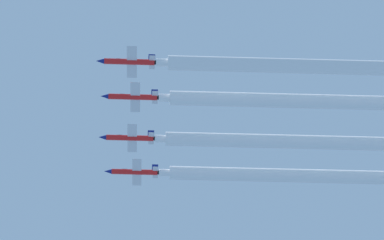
{
  "coord_description": "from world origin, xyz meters",
  "views": [
    {
      "loc": [
        -158.07,
        -5.89,
        1.75
      ],
      "look_at": [
        -0.03,
        -11.23,
        161.37
      ],
      "focal_mm": 112.94,
      "sensor_mm": 36.0,
      "label": 1
    }
  ],
  "objects_px": {
    "jet_far_left": "(128,62)",
    "jet_inner_left": "(131,97)",
    "jet_inner_right": "(133,172)",
    "jet_center": "(128,138)"
  },
  "relations": [
    {
      "from": "jet_inner_left",
      "to": "jet_inner_right",
      "type": "bearing_deg",
      "value": -0.96
    },
    {
      "from": "jet_far_left",
      "to": "jet_inner_left",
      "type": "relative_size",
      "value": 1.0
    },
    {
      "from": "jet_center",
      "to": "jet_inner_right",
      "type": "xyz_separation_m",
      "value": [
        9.43,
        -0.9,
        -0.03
      ]
    },
    {
      "from": "jet_inner_left",
      "to": "jet_inner_right",
      "type": "relative_size",
      "value": 1.0
    },
    {
      "from": "jet_far_left",
      "to": "jet_inner_left",
      "type": "height_order",
      "value": "jet_inner_left"
    },
    {
      "from": "jet_center",
      "to": "jet_inner_right",
      "type": "relative_size",
      "value": 1.0
    },
    {
      "from": "jet_inner_right",
      "to": "jet_center",
      "type": "bearing_deg",
      "value": 174.55
    },
    {
      "from": "jet_far_left",
      "to": "jet_inner_left",
      "type": "xyz_separation_m",
      "value": [
        9.12,
        -0.59,
        0.52
      ]
    },
    {
      "from": "jet_center",
      "to": "jet_inner_right",
      "type": "bearing_deg",
      "value": -5.45
    },
    {
      "from": "jet_inner_left",
      "to": "jet_center",
      "type": "bearing_deg",
      "value": 3.09
    }
  ]
}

